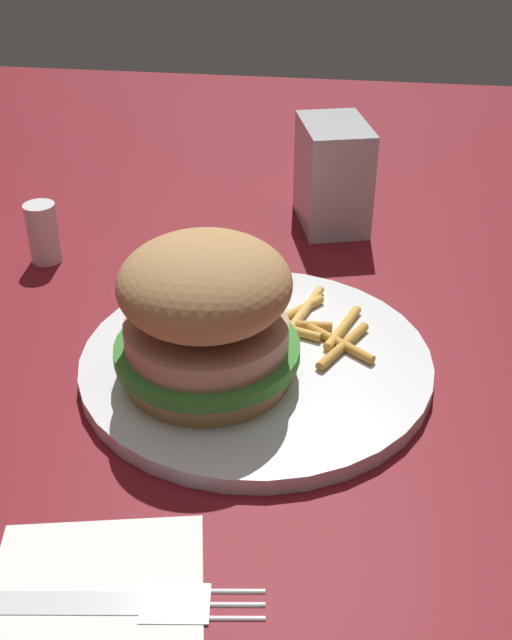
% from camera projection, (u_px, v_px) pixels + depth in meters
% --- Properties ---
extents(ground_plane, '(1.60, 1.60, 0.00)m').
position_uv_depth(ground_plane, '(264.00, 376.00, 0.54)').
color(ground_plane, maroon).
extents(plate, '(0.25, 0.25, 0.01)m').
position_uv_depth(plate, '(256.00, 362.00, 0.55)').
color(plate, silver).
rests_on(plate, ground_plane).
extents(sandwich, '(0.13, 0.13, 0.10)m').
position_uv_depth(sandwich, '(206.00, 313.00, 0.50)').
color(sandwich, tan).
rests_on(sandwich, plate).
extents(fries_pile, '(0.11, 0.10, 0.01)m').
position_uv_depth(fries_pile, '(311.00, 327.00, 0.57)').
color(fries_pile, gold).
rests_on(fries_pile, plate).
extents(napkin, '(0.13, 0.13, 0.00)m').
position_uv_depth(napkin, '(94.00, 603.00, 0.38)').
color(napkin, white).
rests_on(napkin, ground_plane).
extents(fork, '(0.04, 0.17, 0.00)m').
position_uv_depth(fork, '(97.00, 600.00, 0.38)').
color(fork, silver).
rests_on(fork, napkin).
extents(napkin_dispenser, '(0.10, 0.08, 0.10)m').
position_uv_depth(napkin_dispenser, '(333.00, 175.00, 0.73)').
color(napkin_dispenser, '#B7BABF').
rests_on(napkin_dispenser, ground_plane).
extents(salt_shaker, '(0.03, 0.03, 0.06)m').
position_uv_depth(salt_shaker, '(43.00, 233.00, 0.68)').
color(salt_shaker, white).
rests_on(salt_shaker, ground_plane).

